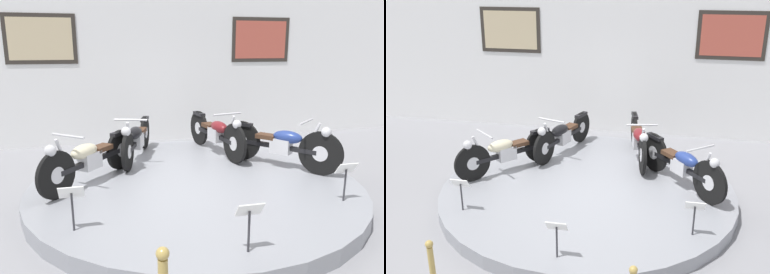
% 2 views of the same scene
% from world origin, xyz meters
% --- Properties ---
extents(ground_plane, '(60.00, 60.00, 0.00)m').
position_xyz_m(ground_plane, '(0.00, 0.00, 0.00)').
color(ground_plane, gray).
extents(display_platform, '(4.74, 4.74, 0.21)m').
position_xyz_m(display_platform, '(0.00, 0.00, 0.10)').
color(display_platform, gray).
rests_on(display_platform, ground_plane).
extents(back_wall, '(14.00, 0.22, 4.12)m').
position_xyz_m(back_wall, '(0.00, 3.39, 2.06)').
color(back_wall, white).
rests_on(back_wall, ground_plane).
extents(motorcycle_cream, '(1.31, 1.56, 0.79)m').
position_xyz_m(motorcycle_cream, '(-1.49, 0.27, 0.59)').
color(motorcycle_cream, black).
rests_on(motorcycle_cream, display_platform).
extents(motorcycle_black, '(0.73, 1.89, 0.78)m').
position_xyz_m(motorcycle_black, '(-0.72, 1.29, 0.58)').
color(motorcycle_black, black).
rests_on(motorcycle_black, display_platform).
extents(motorcycle_maroon, '(0.57, 1.99, 0.81)m').
position_xyz_m(motorcycle_maroon, '(0.72, 1.29, 0.61)').
color(motorcycle_maroon, black).
rests_on(motorcycle_maroon, display_platform).
extents(motorcycle_blue, '(1.34, 1.59, 0.81)m').
position_xyz_m(motorcycle_blue, '(1.49, 0.27, 0.61)').
color(motorcycle_blue, black).
rests_on(motorcycle_blue, display_platform).
extents(info_placard_front_left, '(0.26, 0.11, 0.51)m').
position_xyz_m(info_placard_front_left, '(-1.65, -1.17, 0.57)').
color(info_placard_front_left, '#333338').
rests_on(info_placard_front_left, display_platform).
extents(info_placard_front_centre, '(0.26, 0.11, 0.51)m').
position_xyz_m(info_placard_front_centre, '(0.00, -2.02, 0.57)').
color(info_placard_front_centre, '#333338').
rests_on(info_placard_front_centre, display_platform).
extents(info_placard_front_right, '(0.26, 0.11, 0.51)m').
position_xyz_m(info_placard_front_right, '(1.65, -1.17, 0.57)').
color(info_placard_front_right, '#333338').
rests_on(info_placard_front_right, display_platform).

